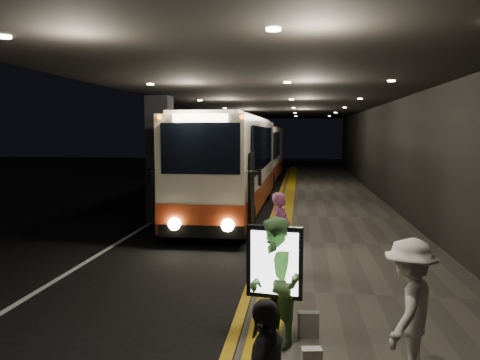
# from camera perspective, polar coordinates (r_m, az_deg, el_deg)

# --- Properties ---
(ground) EXTENTS (90.00, 90.00, 0.00)m
(ground) POSITION_cam_1_polar(r_m,az_deg,el_deg) (12.65, -8.32, -8.64)
(ground) COLOR black
(lane_line_white) EXTENTS (0.12, 50.00, 0.01)m
(lane_line_white) POSITION_cam_1_polar(r_m,az_deg,el_deg) (17.83, -9.58, -4.42)
(lane_line_white) COLOR silver
(lane_line_white) RESTS_ON ground
(kerb_stripe_yellow) EXTENTS (0.18, 50.00, 0.01)m
(kerb_stripe_yellow) POSITION_cam_1_polar(r_m,az_deg,el_deg) (17.11, 3.89, -4.78)
(kerb_stripe_yellow) COLOR gold
(kerb_stripe_yellow) RESTS_ON ground
(sidewalk) EXTENTS (4.50, 50.00, 0.15)m
(sidewalk) POSITION_cam_1_polar(r_m,az_deg,el_deg) (17.12, 11.96, -4.65)
(sidewalk) COLOR #514C44
(sidewalk) RESTS_ON ground
(tactile_strip) EXTENTS (0.50, 50.00, 0.01)m
(tactile_strip) POSITION_cam_1_polar(r_m,az_deg,el_deg) (17.06, 5.58, -4.31)
(tactile_strip) COLOR gold
(tactile_strip) RESTS_ON sidewalk
(terminal_wall) EXTENTS (0.10, 50.00, 6.00)m
(terminal_wall) POSITION_cam_1_polar(r_m,az_deg,el_deg) (17.18, 19.70, 4.99)
(terminal_wall) COLOR black
(terminal_wall) RESTS_ON ground
(support_columns) EXTENTS (0.80, 24.80, 4.40)m
(support_columns) POSITION_cam_1_polar(r_m,az_deg,el_deg) (16.54, -9.72, 2.45)
(support_columns) COLOR black
(support_columns) RESTS_ON ground
(canopy) EXTENTS (9.00, 50.00, 0.40)m
(canopy) POSITION_cam_1_polar(r_m,az_deg,el_deg) (16.87, 4.52, 10.74)
(canopy) COLOR black
(canopy) RESTS_ON support_columns
(coach_main) EXTENTS (2.52, 11.72, 3.64)m
(coach_main) POSITION_cam_1_polar(r_m,az_deg,el_deg) (17.95, -0.97, 1.33)
(coach_main) COLOR beige
(coach_main) RESTS_ON ground
(coach_second) EXTENTS (2.51, 11.01, 3.45)m
(coach_second) POSITION_cam_1_polar(r_m,az_deg,el_deg) (29.13, 2.37, 2.86)
(coach_second) COLOR beige
(coach_second) RESTS_ON ground
(passenger_boarding) EXTENTS (0.59, 0.72, 1.69)m
(passenger_boarding) POSITION_cam_1_polar(r_m,az_deg,el_deg) (10.39, 4.99, -6.15)
(passenger_boarding) COLOR #C05997
(passenger_boarding) RESTS_ON sidewalk
(passenger_waiting_green) EXTENTS (0.95, 1.03, 1.81)m
(passenger_waiting_green) POSITION_cam_1_polar(r_m,az_deg,el_deg) (6.74, 4.47, -12.23)
(passenger_waiting_green) COLOR #517E46
(passenger_waiting_green) RESTS_ON sidewalk
(passenger_waiting_white) EXTENTS (0.96, 1.22, 1.72)m
(passenger_waiting_white) POSITION_cam_1_polar(r_m,az_deg,el_deg) (6.24, 19.94, -14.50)
(passenger_waiting_white) COLOR silver
(passenger_waiting_white) RESTS_ON sidewalk
(bag_polka) EXTENTS (0.32, 0.16, 0.37)m
(bag_polka) POSITION_cam_1_polar(r_m,az_deg,el_deg) (7.25, 8.33, -17.00)
(bag_polka) COLOR black
(bag_polka) RESTS_ON sidewalk
(bag_plain) EXTENTS (0.27, 0.18, 0.31)m
(bag_plain) POSITION_cam_1_polar(r_m,az_deg,el_deg) (6.32, 8.72, -20.91)
(bag_plain) COLOR silver
(bag_plain) RESTS_ON sidewalk
(info_sign) EXTENTS (0.80, 0.24, 1.69)m
(info_sign) POSITION_cam_1_polar(r_m,az_deg,el_deg) (6.71, 4.22, -10.24)
(info_sign) COLOR black
(info_sign) RESTS_ON sidewalk
(stanchion_post) EXTENTS (0.05, 0.05, 1.12)m
(stanchion_post) POSITION_cam_1_polar(r_m,az_deg,el_deg) (8.96, 3.33, -9.94)
(stanchion_post) COLOR black
(stanchion_post) RESTS_ON sidewalk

